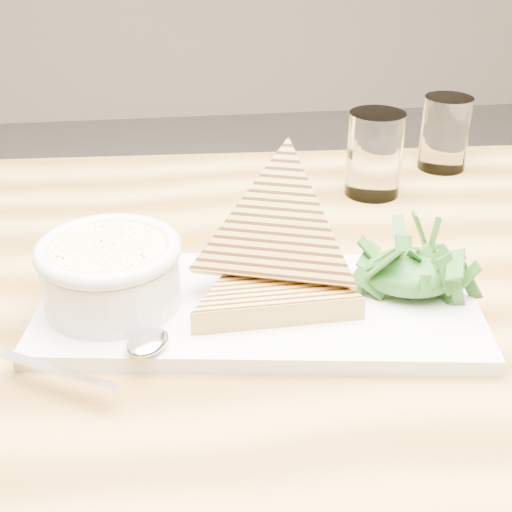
{
  "coord_description": "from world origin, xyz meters",
  "views": [
    {
      "loc": [
        -0.24,
        -0.59,
        1.13
      ],
      "look_at": [
        -0.17,
        -0.04,
        0.82
      ],
      "focal_mm": 50.0,
      "sensor_mm": 36.0,
      "label": 1
    }
  ],
  "objects": [
    {
      "name": "sandwich_lean",
      "position": [
        -0.15,
        -0.03,
        0.84
      ],
      "size": [
        0.22,
        0.23,
        0.19
      ],
      "primitive_type": null,
      "rotation": [
        0.89,
        0.0,
        -0.33
      ],
      "color": "#BA8F42",
      "rests_on": "sandwich_flat"
    },
    {
      "name": "glass_near",
      "position": [
        0.01,
        0.2,
        0.82
      ],
      "size": [
        0.07,
        0.07,
        0.1
      ],
      "primitive_type": "cylinder",
      "color": "white",
      "rests_on": "table_top"
    },
    {
      "name": "platter",
      "position": [
        -0.17,
        -0.06,
        0.78
      ],
      "size": [
        0.41,
        0.23,
        0.02
      ],
      "primitive_type": "cube",
      "rotation": [
        0.0,
        0.0,
        -0.15
      ],
      "color": "white",
      "rests_on": "table_top"
    },
    {
      "name": "soup",
      "position": [
        -0.3,
        -0.04,
        0.84
      ],
      "size": [
        0.1,
        0.1,
        0.01
      ],
      "primitive_type": "cylinder",
      "color": "beige",
      "rests_on": "soup_bowl"
    },
    {
      "name": "spoon_bowl",
      "position": [
        -0.27,
        -0.12,
        0.79
      ],
      "size": [
        0.05,
        0.05,
        0.01
      ],
      "primitive_type": "ellipsoid",
      "rotation": [
        0.0,
        0.0,
        -0.55
      ],
      "color": "silver",
      "rests_on": "platter"
    },
    {
      "name": "salad_base",
      "position": [
        -0.02,
        -0.05,
        0.8
      ],
      "size": [
        0.09,
        0.07,
        0.04
      ],
      "primitive_type": "ellipsoid",
      "color": "#184511",
      "rests_on": "platter"
    },
    {
      "name": "spoon_handle",
      "position": [
        -0.33,
        -0.14,
        0.79
      ],
      "size": [
        0.1,
        0.06,
        0.0
      ],
      "primitive_type": "cube",
      "rotation": [
        0.0,
        0.0,
        -0.55
      ],
      "color": "silver",
      "rests_on": "platter"
    },
    {
      "name": "arugula_pile",
      "position": [
        -0.02,
        -0.05,
        0.81
      ],
      "size": [
        0.11,
        0.1,
        0.05
      ],
      "primitive_type": null,
      "color": "#346C27",
      "rests_on": "platter"
    },
    {
      "name": "soup_bowl",
      "position": [
        -0.3,
        -0.04,
        0.81
      ],
      "size": [
        0.12,
        0.12,
        0.05
      ],
      "primitive_type": "cylinder",
      "color": "white",
      "rests_on": "platter"
    },
    {
      "name": "bowl_rim",
      "position": [
        -0.3,
        -0.04,
        0.84
      ],
      "size": [
        0.13,
        0.13,
        0.01
      ],
      "primitive_type": "torus",
      "color": "white",
      "rests_on": "soup_bowl"
    },
    {
      "name": "table_top",
      "position": [
        -0.04,
        -0.03,
        0.75
      ],
      "size": [
        1.19,
        0.83,
        0.04
      ],
      "primitive_type": "cube",
      "rotation": [
        0.0,
        0.0,
        -0.05
      ],
      "color": "#B58B47",
      "rests_on": "ground"
    },
    {
      "name": "sandwich_flat",
      "position": [
        -0.16,
        -0.06,
        0.8
      ],
      "size": [
        0.18,
        0.18,
        0.02
      ],
      "primitive_type": null,
      "rotation": [
        0.0,
        0.0,
        0.04
      ],
      "color": "#BA8F42",
      "rests_on": "platter"
    },
    {
      "name": "glass_far",
      "position": [
        0.13,
        0.27,
        0.82
      ],
      "size": [
        0.06,
        0.06,
        0.1
      ],
      "primitive_type": "cylinder",
      "color": "white",
      "rests_on": "table_top"
    }
  ]
}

